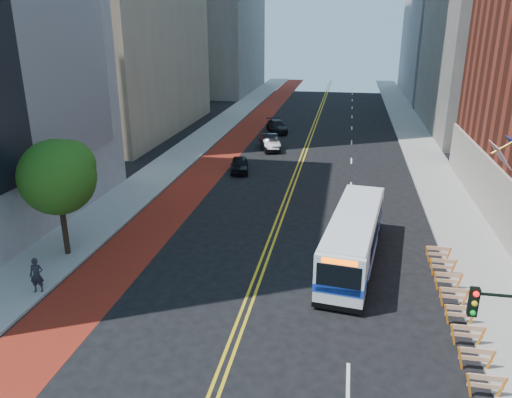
{
  "coord_description": "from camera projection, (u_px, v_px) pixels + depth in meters",
  "views": [
    {
      "loc": [
        4.17,
        -17.75,
        12.83
      ],
      "look_at": [
        -0.58,
        8.0,
        3.46
      ],
      "focal_mm": 35.0,
      "sensor_mm": 36.0,
      "label": 1
    }
  ],
  "objects": [
    {
      "name": "traffic_signal",
      "position": [
        507.0,
        335.0,
        15.35
      ],
      "size": [
        2.21,
        0.34,
        5.07
      ],
      "color": "black",
      "rests_on": "sidewalk_right"
    },
    {
      "name": "center_line_outer",
      "position": [
        304.0,
        159.0,
        49.21
      ],
      "size": [
        0.14,
        140.0,
        0.01
      ],
      "primitive_type": "cube",
      "color": "gold",
      "rests_on": "ground"
    },
    {
      "name": "car_c",
      "position": [
        277.0,
        127.0,
        60.63
      ],
      "size": [
        3.53,
        5.29,
        1.42
      ],
      "primitive_type": "imported",
      "rotation": [
        0.0,
        0.0,
        0.34
      ],
      "color": "black",
      "rests_on": "ground"
    },
    {
      "name": "pedestrian",
      "position": [
        37.0,
        275.0,
        24.5
      ],
      "size": [
        0.75,
        0.59,
        1.79
      ],
      "primitive_type": "imported",
      "rotation": [
        0.0,
        0.0,
        0.28
      ],
      "color": "black",
      "rests_on": "sidewalk_left"
    },
    {
      "name": "ground",
      "position": [
        236.0,
        337.0,
        21.47
      ],
      "size": [
        160.0,
        160.0,
        0.0
      ],
      "primitive_type": "plane",
      "color": "black",
      "rests_on": "ground"
    },
    {
      "name": "sidewalk_right",
      "position": [
        429.0,
        164.0,
        47.17
      ],
      "size": [
        4.0,
        140.0,
        0.15
      ],
      "primitive_type": "cube",
      "color": "gray",
      "rests_on": "ground"
    },
    {
      "name": "bus_lane_paint",
      "position": [
        222.0,
        155.0,
        50.62
      ],
      "size": [
        3.6,
        140.0,
        0.01
      ],
      "primitive_type": "cube",
      "color": "maroon",
      "rests_on": "ground"
    },
    {
      "name": "transit_bus",
      "position": [
        354.0,
        237.0,
        27.55
      ],
      "size": [
        3.72,
        11.02,
        2.97
      ],
      "rotation": [
        0.0,
        0.0,
        -0.13
      ],
      "color": "silver",
      "rests_on": "ground"
    },
    {
      "name": "construction_barriers",
      "position": [
        457.0,
        303.0,
        22.77
      ],
      "size": [
        1.42,
        10.91,
        1.0
      ],
      "color": "orange",
      "rests_on": "ground"
    },
    {
      "name": "street_tree",
      "position": [
        58.0,
        174.0,
        27.32
      ],
      "size": [
        4.2,
        4.2,
        6.7
      ],
      "color": "black",
      "rests_on": "sidewalk_left"
    },
    {
      "name": "car_a",
      "position": [
        239.0,
        165.0,
        44.73
      ],
      "size": [
        2.28,
        4.09,
        1.31
      ],
      "primitive_type": "imported",
      "rotation": [
        0.0,
        0.0,
        0.2
      ],
      "color": "black",
      "rests_on": "ground"
    },
    {
      "name": "car_b",
      "position": [
        270.0,
        142.0,
        52.51
      ],
      "size": [
        2.99,
        5.01,
        1.56
      ],
      "primitive_type": "imported",
      "rotation": [
        0.0,
        0.0,
        0.3
      ],
      "color": "black",
      "rests_on": "ground"
    },
    {
      "name": "lane_dashes",
      "position": [
        352.0,
        142.0,
        55.83
      ],
      "size": [
        0.14,
        98.2,
        0.01
      ],
      "color": "silver",
      "rests_on": "ground"
    },
    {
      "name": "sidewalk_left",
      "position": [
        186.0,
        152.0,
        51.27
      ],
      "size": [
        4.0,
        140.0,
        0.15
      ],
      "primitive_type": "cube",
      "color": "gray",
      "rests_on": "ground"
    },
    {
      "name": "center_line_inner",
      "position": [
        300.0,
        158.0,
        49.27
      ],
      "size": [
        0.14,
        140.0,
        0.01
      ],
      "primitive_type": "cube",
      "color": "gold",
      "rests_on": "ground"
    }
  ]
}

